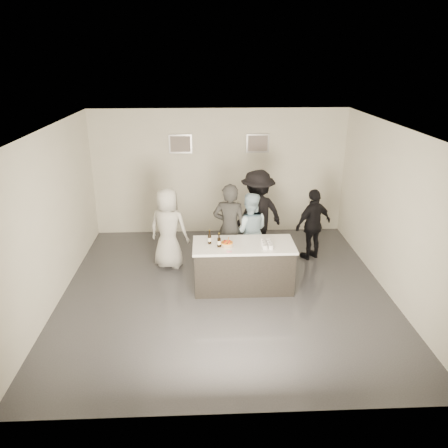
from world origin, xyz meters
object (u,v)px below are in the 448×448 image
(bar_counter, at_px, (243,266))
(beer_bottle_a, at_px, (210,237))
(person_guest_right, at_px, (313,224))
(person_guest_back, at_px, (257,215))
(beer_bottle_b, at_px, (219,240))
(person_main_blue, at_px, (249,231))
(person_main_black, at_px, (230,229))
(person_guest_left, at_px, (168,228))
(cake, at_px, (227,244))

(bar_counter, xyz_separation_m, beer_bottle_a, (-0.62, 0.04, 0.58))
(person_guest_right, height_order, person_guest_back, person_guest_back)
(beer_bottle_b, xyz_separation_m, person_main_blue, (0.65, 0.97, -0.23))
(person_main_black, bearing_deg, beer_bottle_b, 87.28)
(person_guest_right, bearing_deg, bar_counter, 9.76)
(bar_counter, xyz_separation_m, person_main_black, (-0.22, 0.72, 0.47))
(bar_counter, distance_m, person_guest_left, 1.79)
(person_main_black, relative_size, person_guest_right, 1.19)
(bar_counter, bearing_deg, person_guest_left, 145.97)
(person_main_blue, relative_size, person_guest_back, 0.83)
(person_main_blue, distance_m, person_guest_back, 0.57)
(bar_counter, relative_size, person_guest_left, 1.11)
(beer_bottle_a, height_order, person_main_blue, person_main_blue)
(bar_counter, distance_m, person_guest_right, 2.04)
(cake, distance_m, beer_bottle_a, 0.35)
(cake, distance_m, person_main_blue, 1.08)
(person_guest_left, xyz_separation_m, person_guest_right, (3.04, 0.26, -0.07))
(bar_counter, xyz_separation_m, person_guest_back, (0.40, 1.35, 0.52))
(cake, xyz_separation_m, beer_bottle_b, (-0.14, -0.02, 0.09))
(person_main_blue, bearing_deg, beer_bottle_b, 61.19)
(cake, bearing_deg, person_main_black, 83.39)
(person_main_blue, bearing_deg, person_main_black, 23.52)
(person_guest_left, distance_m, person_guest_back, 1.89)
(bar_counter, distance_m, cake, 0.59)
(cake, xyz_separation_m, person_guest_right, (1.90, 1.33, -0.16))
(beer_bottle_b, xyz_separation_m, person_guest_right, (2.04, 1.35, -0.26))
(beer_bottle_a, bearing_deg, person_main_black, 59.00)
(cake, distance_m, beer_bottle_b, 0.17)
(beer_bottle_b, relative_size, person_main_black, 0.14)
(person_main_black, bearing_deg, person_guest_right, -150.63)
(beer_bottle_a, height_order, beer_bottle_b, same)
(person_guest_left, bearing_deg, beer_bottle_a, 150.05)
(person_main_black, xyz_separation_m, person_guest_left, (-1.23, 0.26, -0.08))
(cake, height_order, person_guest_back, person_guest_back)
(bar_counter, xyz_separation_m, person_guest_left, (-1.45, 0.98, 0.39))
(person_main_blue, xyz_separation_m, person_guest_left, (-1.64, 0.13, 0.03))
(person_guest_left, bearing_deg, cake, 155.42)
(person_main_black, relative_size, person_guest_left, 1.10)
(bar_counter, bearing_deg, cake, -162.91)
(cake, distance_m, person_main_black, 0.82)
(person_guest_left, bearing_deg, beer_bottle_b, 151.02)
(person_guest_right, bearing_deg, beer_bottle_a, 0.31)
(beer_bottle_a, distance_m, person_main_black, 0.80)
(person_guest_left, bearing_deg, bar_counter, 164.72)
(beer_bottle_b, distance_m, person_guest_left, 1.49)
(beer_bottle_a, xyz_separation_m, beer_bottle_b, (0.17, -0.15, 0.00))
(person_main_black, relative_size, person_main_blue, 1.14)
(bar_counter, bearing_deg, person_guest_back, 73.38)
(person_main_black, bearing_deg, person_guest_back, -120.84)
(bar_counter, height_order, person_guest_back, person_guest_back)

